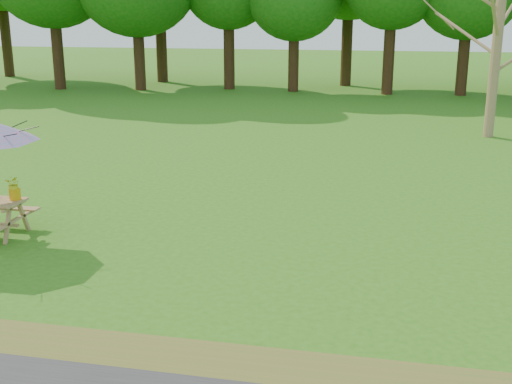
# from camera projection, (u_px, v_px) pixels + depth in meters

# --- Properties ---
(ground) EXTENTS (120.00, 120.00, 0.00)m
(ground) POSITION_uv_depth(u_px,v_px,m) (221.00, 271.00, 10.07)
(ground) COLOR #326C14
(ground) RESTS_ON ground
(drygrass_strip) EXTENTS (120.00, 1.20, 0.01)m
(drygrass_strip) POSITION_uv_depth(u_px,v_px,m) (160.00, 362.00, 7.43)
(drygrass_strip) COLOR olive
(drygrass_strip) RESTS_ON ground
(flower_bucket) EXTENTS (0.30, 0.27, 0.44)m
(flower_bucket) POSITION_uv_depth(u_px,v_px,m) (14.00, 187.00, 11.45)
(flower_bucket) COLOR #E9A50C
(flower_bucket) RESTS_ON picnic_table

